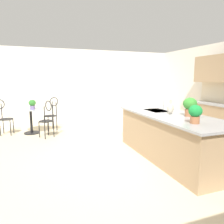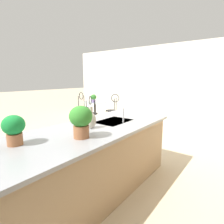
{
  "view_description": "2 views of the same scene",
  "coord_description": "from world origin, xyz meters",
  "px_view_note": "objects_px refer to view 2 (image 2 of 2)",
  "views": [
    {
      "loc": [
        3.78,
        -1.68,
        1.64
      ],
      "look_at": [
        -0.7,
        -0.05,
        0.86
      ],
      "focal_mm": 33.56,
      "sensor_mm": 36.0,
      "label": 1
    },
    {
      "loc": [
        1.92,
        2.47,
        1.57
      ],
      "look_at": [
        -1.15,
        0.14,
        0.85
      ],
      "focal_mm": 28.92,
      "sensor_mm": 36.0,
      "label": 2
    }
  ],
  "objects_px": {
    "bistro_table": "(95,110)",
    "vase_on_counter": "(91,120)",
    "potted_plant_counter_far": "(14,128)",
    "chair_by_island": "(83,104)",
    "potted_plant_counter_near": "(81,120)",
    "chair_toward_desk": "(113,107)",
    "potted_plant_on_table": "(94,98)",
    "chair_near_window": "(91,110)"
  },
  "relations": [
    {
      "from": "chair_near_window",
      "to": "chair_by_island",
      "type": "xyz_separation_m",
      "value": [
        -0.75,
        -1.16,
        0.0
      ]
    },
    {
      "from": "chair_near_window",
      "to": "bistro_table",
      "type": "bearing_deg",
      "value": -146.05
    },
    {
      "from": "bistro_table",
      "to": "chair_by_island",
      "type": "xyz_separation_m",
      "value": [
        -0.11,
        -0.73,
        0.13
      ]
    },
    {
      "from": "chair_toward_desk",
      "to": "chair_near_window",
      "type": "bearing_deg",
      "value": -11.96
    },
    {
      "from": "bistro_table",
      "to": "vase_on_counter",
      "type": "bearing_deg",
      "value": 42.07
    },
    {
      "from": "chair_near_window",
      "to": "chair_by_island",
      "type": "height_order",
      "value": "same"
    },
    {
      "from": "chair_by_island",
      "to": "potted_plant_on_table",
      "type": "xyz_separation_m",
      "value": [
        0.23,
        0.79,
        0.33
      ]
    },
    {
      "from": "chair_by_island",
      "to": "potted_plant_counter_near",
      "type": "relative_size",
      "value": 2.91
    },
    {
      "from": "bistro_table",
      "to": "potted_plant_on_table",
      "type": "height_order",
      "value": "potted_plant_on_table"
    },
    {
      "from": "chair_toward_desk",
      "to": "potted_plant_on_table",
      "type": "xyz_separation_m",
      "value": [
        0.36,
        -0.55,
        0.33
      ]
    },
    {
      "from": "chair_toward_desk",
      "to": "potted_plant_on_table",
      "type": "bearing_deg",
      "value": -56.89
    },
    {
      "from": "chair_near_window",
      "to": "chair_toward_desk",
      "type": "distance_m",
      "value": 0.89
    },
    {
      "from": "chair_near_window",
      "to": "potted_plant_on_table",
      "type": "bearing_deg",
      "value": -144.3
    },
    {
      "from": "potted_plant_counter_near",
      "to": "potted_plant_counter_far",
      "type": "bearing_deg",
      "value": -32.97
    },
    {
      "from": "potted_plant_counter_far",
      "to": "bistro_table",
      "type": "bearing_deg",
      "value": -146.93
    },
    {
      "from": "chair_near_window",
      "to": "potted_plant_counter_far",
      "type": "bearing_deg",
      "value": 32.9
    },
    {
      "from": "chair_by_island",
      "to": "vase_on_counter",
      "type": "distance_m",
      "value": 4.68
    },
    {
      "from": "vase_on_counter",
      "to": "potted_plant_on_table",
      "type": "bearing_deg",
      "value": -137.36
    },
    {
      "from": "chair_near_window",
      "to": "chair_by_island",
      "type": "relative_size",
      "value": 1.0
    },
    {
      "from": "bistro_table",
      "to": "vase_on_counter",
      "type": "distance_m",
      "value": 4.11
    },
    {
      "from": "chair_by_island",
      "to": "potted_plant_on_table",
      "type": "bearing_deg",
      "value": 73.69
    },
    {
      "from": "chair_by_island",
      "to": "chair_toward_desk",
      "type": "distance_m",
      "value": 1.35
    },
    {
      "from": "bistro_table",
      "to": "potted_plant_on_table",
      "type": "relative_size",
      "value": 2.84
    },
    {
      "from": "bistro_table",
      "to": "chair_near_window",
      "type": "height_order",
      "value": "chair_near_window"
    },
    {
      "from": "potted_plant_counter_far",
      "to": "vase_on_counter",
      "type": "bearing_deg",
      "value": 169.1
    },
    {
      "from": "potted_plant_on_table",
      "to": "potted_plant_counter_far",
      "type": "xyz_separation_m",
      "value": [
        3.79,
        2.49,
        0.19
      ]
    },
    {
      "from": "chair_near_window",
      "to": "vase_on_counter",
      "type": "distance_m",
      "value": 3.34
    },
    {
      "from": "bistro_table",
      "to": "vase_on_counter",
      "type": "xyz_separation_m",
      "value": [
        3.02,
        2.73,
        0.58
      ]
    },
    {
      "from": "potted_plant_on_table",
      "to": "potted_plant_counter_far",
      "type": "distance_m",
      "value": 4.54
    },
    {
      "from": "chair_by_island",
      "to": "chair_toward_desk",
      "type": "height_order",
      "value": "same"
    },
    {
      "from": "potted_plant_on_table",
      "to": "bistro_table",
      "type": "bearing_deg",
      "value": -154.0
    },
    {
      "from": "potted_plant_counter_far",
      "to": "potted_plant_counter_near",
      "type": "distance_m",
      "value": 0.66
    },
    {
      "from": "chair_toward_desk",
      "to": "vase_on_counter",
      "type": "xyz_separation_m",
      "value": [
        3.25,
        2.11,
        0.46
      ]
    },
    {
      "from": "chair_toward_desk",
      "to": "vase_on_counter",
      "type": "bearing_deg",
      "value": 32.96
    },
    {
      "from": "bistro_table",
      "to": "potted_plant_counter_far",
      "type": "bearing_deg",
      "value": 33.07
    },
    {
      "from": "bistro_table",
      "to": "chair_by_island",
      "type": "bearing_deg",
      "value": -98.27
    },
    {
      "from": "potted_plant_counter_near",
      "to": "vase_on_counter",
      "type": "relative_size",
      "value": 1.24
    },
    {
      "from": "potted_plant_on_table",
      "to": "vase_on_counter",
      "type": "distance_m",
      "value": 3.94
    },
    {
      "from": "potted_plant_counter_far",
      "to": "vase_on_counter",
      "type": "relative_size",
      "value": 1.04
    },
    {
      "from": "chair_by_island",
      "to": "potted_plant_counter_far",
      "type": "xyz_separation_m",
      "value": [
        4.03,
        3.28,
        0.52
      ]
    },
    {
      "from": "chair_by_island",
      "to": "potted_plant_counter_near",
      "type": "height_order",
      "value": "potted_plant_counter_near"
    },
    {
      "from": "bistro_table",
      "to": "chair_by_island",
      "type": "distance_m",
      "value": 0.75
    }
  ]
}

